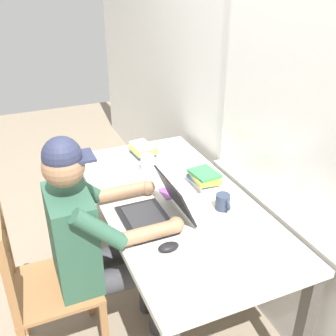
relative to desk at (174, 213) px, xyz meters
The scene contains 13 objects.
ground_plane 0.66m from the desk, ahead, with size 8.00×8.00×0.00m, color gray.
back_wall 0.79m from the desk, 89.37° to the left, with size 6.00×0.08×2.60m.
desk is the anchor object (origin of this frame).
seated_person 0.48m from the desk, 79.52° to the right, with size 0.50×0.60×1.26m.
wooden_chair 0.78m from the desk, 83.40° to the right, with size 0.42×0.42×0.95m.
laptop 0.25m from the desk, 49.83° to the right, with size 0.33×0.32×0.22m.
computer_mouse 0.44m from the desk, 27.61° to the right, with size 0.06×0.10×0.03m, color black.
coffee_mug_white 0.40m from the desk, behind, with size 0.12×0.08×0.10m.
coffee_mug_dark 0.30m from the desk, 46.86° to the left, with size 0.11×0.08×0.09m.
book_stack_main 0.27m from the desk, 107.56° to the left, with size 0.21×0.15×0.10m.
book_stack_side 0.61m from the desk, behind, with size 0.20×0.16×0.08m.
paper_pile_near_laptop 0.54m from the desk, ahead, with size 0.19×0.17×0.01m, color white.
landscape_photo_print 0.12m from the desk, behind, with size 0.13×0.09×0.00m, color #7A4293.
Camera 1 is at (1.69, -0.76, 1.93)m, focal length 42.63 mm.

